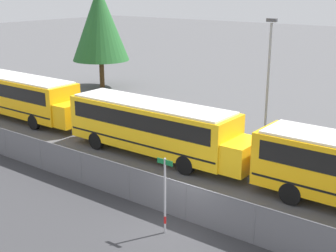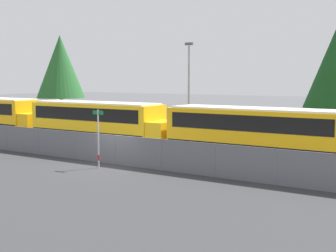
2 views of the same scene
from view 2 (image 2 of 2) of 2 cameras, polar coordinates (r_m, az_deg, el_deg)
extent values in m
plane|color=#4C4C4F|center=(25.80, -6.42, -4.67)|extent=(200.00, 200.00, 0.00)
cube|color=#333335|center=(21.62, -16.69, -6.93)|extent=(95.02, 12.00, 0.01)
cube|color=#9EA0A5|center=(25.66, -6.44, -2.92)|extent=(61.02, 0.03, 1.60)
cube|color=slate|center=(25.65, -6.46, -2.92)|extent=(61.02, 0.01, 1.60)
cylinder|color=slate|center=(25.55, -6.46, -1.15)|extent=(61.02, 0.05, 0.05)
cylinder|color=slate|center=(32.24, -19.08, -1.42)|extent=(0.07, 0.07, 1.60)
cylinder|color=slate|center=(29.89, -15.49, -1.85)|extent=(0.07, 0.07, 1.60)
cylinder|color=slate|center=(27.69, -11.32, -2.35)|extent=(0.07, 0.07, 1.60)
cylinder|color=slate|center=(25.66, -6.44, -2.92)|extent=(0.07, 0.07, 1.60)
cylinder|color=slate|center=(23.85, -0.78, -3.55)|extent=(0.07, 0.07, 1.60)
cylinder|color=slate|center=(22.32, 5.75, -4.23)|extent=(0.07, 0.07, 1.60)
cylinder|color=slate|center=(21.11, 13.14, -4.93)|extent=(0.07, 0.07, 1.60)
cube|color=#EDA80F|center=(38.29, -16.00, 0.44)|extent=(1.23, 2.37, 1.46)
cylinder|color=black|center=(41.05, -17.07, -0.27)|extent=(1.01, 0.28, 1.01)
cylinder|color=black|center=(39.61, -19.67, -0.57)|extent=(1.01, 0.28, 1.01)
cube|color=yellow|center=(33.28, -8.78, 0.65)|extent=(10.21, 2.58, 2.43)
cube|color=black|center=(33.24, -8.80, 1.57)|extent=(9.39, 2.62, 0.88)
cube|color=black|center=(33.35, -8.76, -0.51)|extent=(10.01, 2.61, 0.10)
cube|color=yellow|center=(29.83, -0.57, -0.81)|extent=(1.23, 2.37, 1.46)
cube|color=black|center=(37.02, -14.70, -0.61)|extent=(0.12, 2.58, 0.24)
cube|color=silver|center=(33.19, -8.82, 2.83)|extent=(9.70, 2.32, 0.10)
cylinder|color=black|center=(32.32, -3.18, -1.61)|extent=(1.01, 0.28, 1.01)
cylinder|color=black|center=(30.49, -5.79, -2.08)|extent=(1.01, 0.28, 1.01)
cylinder|color=black|center=(36.41, -11.23, -0.87)|extent=(1.01, 0.28, 1.01)
cylinder|color=black|center=(34.79, -13.92, -1.24)|extent=(1.01, 0.28, 1.01)
cube|color=#EDA80F|center=(26.85, 10.50, -0.60)|extent=(10.21, 2.58, 2.43)
cube|color=black|center=(26.80, 10.52, 0.53)|extent=(9.39, 2.62, 0.88)
cube|color=black|center=(26.94, 10.48, -2.04)|extent=(10.01, 2.61, 0.10)
cube|color=black|center=(29.34, 1.13, -2.06)|extent=(0.12, 2.58, 0.24)
cube|color=silver|center=(26.74, 10.55, 2.09)|extent=(9.70, 2.32, 0.10)
cylinder|color=black|center=(27.09, 17.62, -3.32)|extent=(1.01, 0.28, 1.01)
cylinder|color=black|center=(24.87, 16.16, -4.08)|extent=(1.01, 0.28, 1.01)
cylinder|color=black|center=(29.39, 5.64, -2.37)|extent=(1.01, 0.28, 1.01)
cylinder|color=black|center=(27.36, 3.37, -2.97)|extent=(1.01, 0.28, 1.01)
cylinder|color=#B7B7BC|center=(24.63, -8.49, -1.59)|extent=(0.08, 0.08, 3.07)
cylinder|color=red|center=(24.77, -8.46, -3.84)|extent=(0.09, 0.09, 0.30)
cube|color=#147238|center=(24.49, -8.54, 1.62)|extent=(0.70, 0.02, 0.20)
cylinder|color=gray|center=(35.70, 2.55, 4.02)|extent=(0.16, 0.16, 7.12)
cube|color=#47474C|center=(35.78, 2.58, 9.97)|extent=(0.60, 0.24, 0.20)
cylinder|color=#51381E|center=(52.16, -12.87, 1.95)|extent=(0.44, 0.44, 2.57)
cone|color=#235B28|center=(52.06, -12.99, 7.07)|extent=(5.18, 5.18, 6.73)
camera|label=1|loc=(9.54, -17.29, 33.23)|focal=50.00mm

